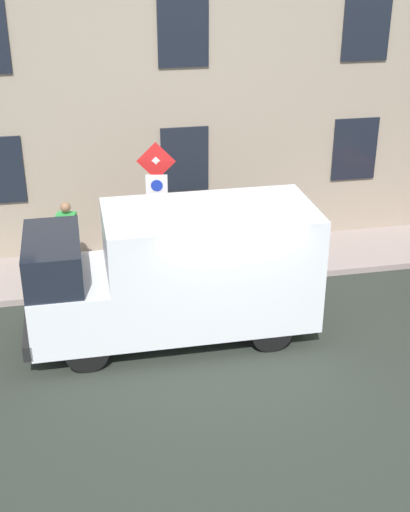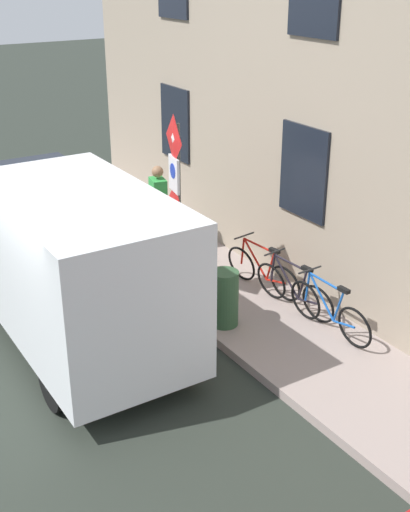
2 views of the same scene
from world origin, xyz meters
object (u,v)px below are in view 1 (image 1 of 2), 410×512
object	(u,v)px
delivery_van	(178,271)
bicycle_blue	(247,234)
bicycle_black	(212,236)
bicycle_red	(177,239)
litter_bin	(214,256)
sign_post_stacked	(157,199)
pedestrian	(68,237)

from	to	relation	value
delivery_van	bicycle_blue	bearing A→B (deg)	-123.82
bicycle_blue	delivery_van	bearing A→B (deg)	53.72
bicycle_black	bicycle_red	world-z (taller)	same
litter_bin	delivery_van	bearing A→B (deg)	151.44
sign_post_stacked	bicycle_red	world-z (taller)	sign_post_stacked
sign_post_stacked	delivery_van	bearing A→B (deg)	-176.94
litter_bin	bicycle_black	bearing A→B (deg)	-10.53
sign_post_stacked	bicycle_black	distance (m)	2.50
pedestrian	litter_bin	bearing A→B (deg)	92.87
sign_post_stacked	litter_bin	size ratio (longest dim) A/B	3.31
sign_post_stacked	pedestrian	bearing A→B (deg)	69.81
sign_post_stacked	litter_bin	bearing A→B (deg)	-83.14
bicycle_red	bicycle_black	bearing A→B (deg)	171.53
bicycle_red	bicycle_blue	bearing A→B (deg)	171.54
pedestrian	litter_bin	xyz separation A→B (m)	(-0.54, -3.07, -0.48)
bicycle_black	litter_bin	xyz separation A→B (m)	(-1.20, 0.22, 0.08)
bicycle_blue	pedestrian	distance (m)	4.22
pedestrian	delivery_van	bearing A→B (deg)	49.86
sign_post_stacked	bicycle_black	world-z (taller)	sign_post_stacked
bicycle_blue	bicycle_red	size ratio (longest dim) A/B	1.00
bicycle_red	litter_bin	bearing A→B (deg)	108.83
bicycle_blue	bicycle_black	distance (m)	0.84
sign_post_stacked	bicycle_red	distance (m)	2.13
sign_post_stacked	pedestrian	distance (m)	2.20
sign_post_stacked	bicycle_black	size ratio (longest dim) A/B	1.73
pedestrian	bicycle_red	bearing A→B (deg)	117.81
sign_post_stacked	pedestrian	xyz separation A→B (m)	(0.68, 1.85, -0.98)
sign_post_stacked	litter_bin	world-z (taller)	sign_post_stacked
bicycle_black	litter_bin	world-z (taller)	litter_bin
bicycle_blue	bicycle_black	bearing A→B (deg)	-2.39
sign_post_stacked	bicycle_black	bearing A→B (deg)	-47.01
bicycle_black	bicycle_red	bearing A→B (deg)	-6.28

